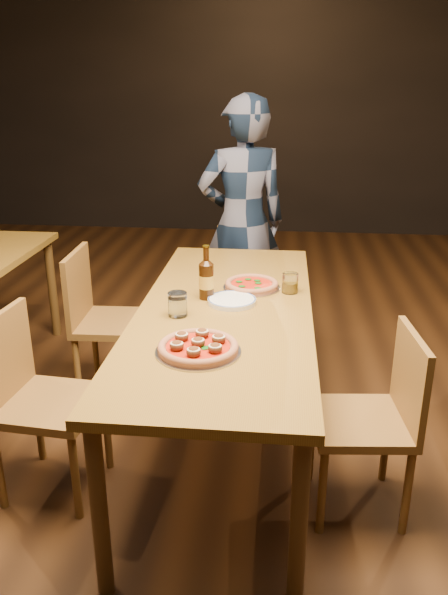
# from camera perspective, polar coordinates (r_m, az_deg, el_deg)

# --- Properties ---
(ground) EXTENTS (9.00, 9.00, 0.00)m
(ground) POSITION_cam_1_polar(r_m,az_deg,el_deg) (3.05, 0.10, -14.23)
(ground) COLOR black
(room_shell) EXTENTS (9.00, 9.00, 9.00)m
(room_shell) POSITION_cam_1_polar(r_m,az_deg,el_deg) (2.51, 0.13, 23.21)
(room_shell) COLOR black
(room_shell) RESTS_ON ground
(table_main) EXTENTS (0.80, 2.00, 0.75)m
(table_main) POSITION_cam_1_polar(r_m,az_deg,el_deg) (2.72, 0.11, -2.42)
(table_main) COLOR brown
(table_main) RESTS_ON ground
(chair_main_nw) EXTENTS (0.44, 0.44, 0.87)m
(chair_main_nw) POSITION_cam_1_polar(r_m,az_deg,el_deg) (2.65, -16.74, -9.85)
(chair_main_nw) COLOR brown
(chair_main_nw) RESTS_ON ground
(chair_main_sw) EXTENTS (0.44, 0.44, 0.90)m
(chair_main_sw) POSITION_cam_1_polar(r_m,az_deg,el_deg) (3.37, -10.73, -2.33)
(chair_main_sw) COLOR brown
(chair_main_sw) RESTS_ON ground
(chair_main_e) EXTENTS (0.43, 0.43, 0.85)m
(chair_main_e) POSITION_cam_1_polar(r_m,az_deg,el_deg) (2.51, 13.26, -11.66)
(chair_main_e) COLOR brown
(chair_main_e) RESTS_ON ground
(chair_end) EXTENTS (0.47, 0.47, 0.81)m
(chair_end) POSITION_cam_1_polar(r_m,az_deg,el_deg) (4.03, 0.90, 1.24)
(chair_end) COLOR brown
(chair_end) RESTS_ON ground
(pizza_meatball) EXTENTS (0.34, 0.34, 0.06)m
(pizza_meatball) POSITION_cam_1_polar(r_m,az_deg,el_deg) (2.26, -2.56, -4.87)
(pizza_meatball) COLOR #B7B7BF
(pizza_meatball) RESTS_ON table_main
(pizza_margherita) EXTENTS (0.29, 0.29, 0.04)m
(pizza_margherita) POSITION_cam_1_polar(r_m,az_deg,el_deg) (2.94, 2.73, 1.27)
(pizza_margherita) COLOR #B7B7BF
(pizza_margherita) RESTS_ON table_main
(plate_stack) EXTENTS (0.23, 0.23, 0.02)m
(plate_stack) POSITION_cam_1_polar(r_m,az_deg,el_deg) (2.75, 0.78, -0.32)
(plate_stack) COLOR white
(plate_stack) RESTS_ON table_main
(beer_bottle) EXTENTS (0.07, 0.07, 0.26)m
(beer_bottle) POSITION_cam_1_polar(r_m,az_deg,el_deg) (2.78, -1.74, 1.72)
(beer_bottle) COLOR black
(beer_bottle) RESTS_ON table_main
(water_glass) EXTENTS (0.09, 0.09, 0.11)m
(water_glass) POSITION_cam_1_polar(r_m,az_deg,el_deg) (2.59, -4.59, -0.66)
(water_glass) COLOR white
(water_glass) RESTS_ON table_main
(amber_glass) EXTENTS (0.08, 0.08, 0.10)m
(amber_glass) POSITION_cam_1_polar(r_m,az_deg,el_deg) (2.89, 6.52, 1.43)
(amber_glass) COLOR #986F11
(amber_glass) RESTS_ON table_main
(diner) EXTENTS (0.70, 0.57, 1.67)m
(diner) POSITION_cam_1_polar(r_m,az_deg,el_deg) (3.95, 1.82, 7.33)
(diner) COLOR black
(diner) RESTS_ON ground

